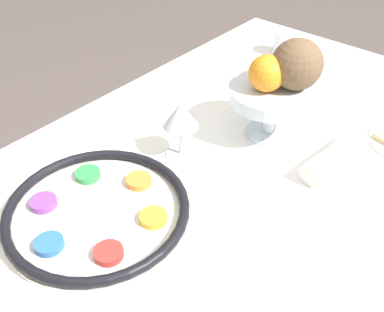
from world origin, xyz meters
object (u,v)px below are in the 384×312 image
seder_plate (97,211)px  cup_near (284,43)px  orange_fruit (267,73)px  napkin_roll (335,156)px  fruit_stand (272,97)px  wine_glass (181,118)px  coconut (297,64)px

seder_plate → cup_near: (0.84, 0.10, 0.02)m
seder_plate → orange_fruit: size_ratio=4.35×
napkin_roll → cup_near: bearing=42.8°
fruit_stand → napkin_roll: size_ratio=1.01×
wine_glass → cup_near: size_ratio=1.93×
orange_fruit → cup_near: bearing=24.6°
seder_plate → napkin_roll: bearing=-32.2°
coconut → napkin_roll: (-0.04, -0.14, -0.16)m
orange_fruit → coconut: 0.07m
orange_fruit → cup_near: size_ratio=1.17×
seder_plate → cup_near: 0.85m
fruit_stand → coconut: coconut is taller
coconut → cup_near: 0.46m
fruit_stand → cup_near: bearing=26.6°
wine_glass → coconut: bearing=-31.4°
coconut → cup_near: coconut is taller
orange_fruit → seder_plate: bearing=168.1°
fruit_stand → napkin_roll: 0.19m
orange_fruit → napkin_roll: 0.23m
orange_fruit → coconut: bearing=-40.1°
coconut → napkin_roll: bearing=-105.4°
wine_glass → orange_fruit: 0.21m
seder_plate → orange_fruit: bearing=-11.9°
seder_plate → fruit_stand: bearing=-12.5°
orange_fruit → cup_near: 0.48m
wine_glass → cup_near: wine_glass is taller
seder_plate → orange_fruit: orange_fruit is taller
coconut → orange_fruit: bearing=139.9°
fruit_stand → wine_glass: bearing=151.8°
napkin_roll → coconut: bearing=74.6°
napkin_roll → wine_glass: bearing=123.7°
wine_glass → napkin_roll: wine_glass is taller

